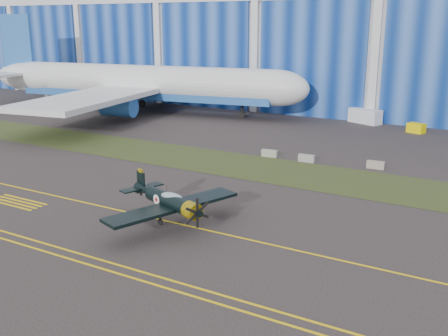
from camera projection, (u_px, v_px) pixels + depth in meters
The scene contains 15 objects.
ground at pixel (225, 209), 47.45m from camera, with size 260.00×260.00×0.00m, color #393232.
grass_median at pixel (287, 172), 59.12m from camera, with size 260.00×10.00×0.02m, color #475128.
hangar at pixel (406, 29), 103.27m from camera, with size 220.00×45.70×30.00m.
taxiway_centreline at pixel (195, 227), 43.28m from camera, with size 200.00×0.20×0.02m, color yellow.
edge_line_near at pixel (119, 274), 35.36m from camera, with size 80.00×0.20×0.02m, color yellow.
edge_line_far at pixel (128, 268), 36.19m from camera, with size 80.00×0.20×0.02m, color yellow.
hold_short_ladder at pixel (17, 202), 49.36m from camera, with size 6.00×2.40×0.02m, color yellow, non-canonical shape.
warbird at pixel (169, 201), 42.81m from camera, with size 13.37×14.64×3.57m.
jetliner at pixel (142, 45), 95.70m from camera, with size 79.49×70.72×24.58m.
shipping_container at pixel (365, 116), 87.41m from camera, with size 5.48×2.19×2.38m, color white.
tug at pixel (416, 128), 79.95m from camera, with size 2.49×1.56×1.45m, color #FFDF02.
cart at pixel (49, 96), 115.72m from camera, with size 1.81×1.08×1.08m, color white.
barrier_a at pixel (269, 153), 65.76m from camera, with size 2.00×0.60×0.90m, color #969F86.
barrier_b at pixel (307, 158), 63.39m from camera, with size 2.00×0.60×0.90m, color #989594.
barrier_c at pixel (376, 165), 60.46m from camera, with size 2.00×0.60×0.90m, color #9F9183.
Camera 1 is at (22.23, -38.75, 16.44)m, focal length 42.00 mm.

